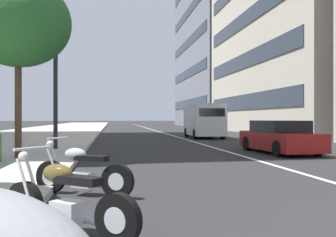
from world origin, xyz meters
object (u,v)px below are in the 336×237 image
(motorcycle_nearest_camera, at_px, (66,202))
(motorcycle_under_tarp, at_px, (82,174))
(car_lead_in_lane, at_px, (280,138))
(street_tree_mid_sidewalk, at_px, (18,23))
(delivery_van_ahead, at_px, (204,120))
(street_lamp_with_banners, at_px, (65,38))

(motorcycle_nearest_camera, xyz_separation_m, motorcycle_under_tarp, (2.46, -0.01, 0.01))
(car_lead_in_lane, xyz_separation_m, street_tree_mid_sidewalk, (-2.03, 9.99, 3.94))
(motorcycle_nearest_camera, height_order, delivery_van_ahead, delivery_van_ahead)
(motorcycle_under_tarp, xyz_separation_m, street_tree_mid_sidewalk, (5.78, 2.49, 4.17))
(delivery_van_ahead, relative_size, street_lamp_with_banners, 0.66)
(motorcycle_under_tarp, height_order, street_tree_mid_sidewalk, street_tree_mid_sidewalk)
(car_lead_in_lane, height_order, street_tree_mid_sidewalk, street_tree_mid_sidewalk)
(car_lead_in_lane, bearing_deg, motorcycle_under_tarp, 133.32)
(car_lead_in_lane, distance_m, street_lamp_with_banners, 10.07)
(car_lead_in_lane, bearing_deg, motorcycle_nearest_camera, 140.99)
(motorcycle_under_tarp, xyz_separation_m, car_lead_in_lane, (7.81, -7.50, 0.23))
(motorcycle_nearest_camera, bearing_deg, street_tree_mid_sidewalk, -35.12)
(delivery_van_ahead, distance_m, street_lamp_with_banners, 14.11)
(delivery_van_ahead, bearing_deg, street_tree_mid_sidewalk, 146.98)
(car_lead_in_lane, xyz_separation_m, street_lamp_with_banners, (1.76, 8.95, 4.26))
(motorcycle_under_tarp, xyz_separation_m, street_lamp_with_banners, (9.57, 1.45, 4.49))
(motorcycle_nearest_camera, height_order, street_tree_mid_sidewalk, street_tree_mid_sidewalk)
(motorcycle_under_tarp, height_order, delivery_van_ahead, delivery_van_ahead)
(motorcycle_nearest_camera, height_order, street_lamp_with_banners, street_lamp_with_banners)
(delivery_van_ahead, bearing_deg, street_lamp_with_banners, 141.67)
(motorcycle_under_tarp, bearing_deg, street_tree_mid_sidewalk, -37.66)
(delivery_van_ahead, xyz_separation_m, street_lamp_with_banners, (-10.54, 8.67, 3.58))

